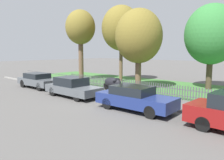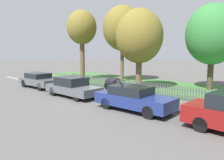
# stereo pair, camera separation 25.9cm
# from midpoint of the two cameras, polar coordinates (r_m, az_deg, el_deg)

# --- Properties ---
(ground_plane) EXTENTS (120.00, 120.00, 0.00)m
(ground_plane) POSITION_cam_midpoint_polar(r_m,az_deg,el_deg) (15.38, -2.45, -4.40)
(ground_plane) COLOR #565451
(kerb_stone) EXTENTS (32.97, 0.20, 0.12)m
(kerb_stone) POSITION_cam_midpoint_polar(r_m,az_deg,el_deg) (15.43, -2.19, -4.12)
(kerb_stone) COLOR gray
(kerb_stone) RESTS_ON ground
(grass_strip) EXTENTS (32.97, 8.06, 0.01)m
(grass_strip) POSITION_cam_midpoint_polar(r_m,az_deg,el_deg) (20.76, 11.38, -1.39)
(grass_strip) COLOR #3D7033
(grass_strip) RESTS_ON ground
(park_fence) EXTENTS (32.97, 0.05, 0.93)m
(park_fence) POSITION_cam_midpoint_polar(r_m,az_deg,el_deg) (17.44, 4.45, -1.42)
(park_fence) COLOR #4C4C51
(park_fence) RESTS_ON ground
(parked_car_silver_hatchback) EXTENTS (4.31, 1.81, 1.29)m
(parked_car_silver_hatchback) POSITION_cam_midpoint_polar(r_m,az_deg,el_deg) (20.02, -18.13, -0.00)
(parked_car_silver_hatchback) COLOR #51565B
(parked_car_silver_hatchback) RESTS_ON ground
(parked_car_black_saloon) EXTENTS (4.36, 1.84, 1.37)m
(parked_car_black_saloon) POSITION_cam_midpoint_polar(r_m,az_deg,el_deg) (15.59, -9.79, -1.74)
(parked_car_black_saloon) COLOR #51565B
(parked_car_black_saloon) RESTS_ON ground
(parked_car_navy_estate) EXTENTS (4.42, 1.81, 1.33)m
(parked_car_navy_estate) POSITION_cam_midpoint_polar(r_m,az_deg,el_deg) (11.82, 6.23, -4.69)
(parked_car_navy_estate) COLOR navy
(parked_car_navy_estate) RESTS_ON ground
(covered_motorcycle) EXTENTS (1.90, 0.81, 1.08)m
(covered_motorcycle) POSITION_cam_midpoint_polar(r_m,az_deg,el_deg) (17.58, 0.76, -0.68)
(covered_motorcycle) COLOR black
(covered_motorcycle) RESTS_ON ground
(tree_nearest_kerb) EXTENTS (3.21, 3.21, 7.59)m
(tree_nearest_kerb) POSITION_cam_midpoint_polar(r_m,az_deg,el_deg) (24.43, -7.59, 13.26)
(tree_nearest_kerb) COLOR brown
(tree_nearest_kerb) RESTS_ON ground
(tree_behind_motorcycle) EXTENTS (4.07, 4.07, 7.90)m
(tree_behind_motorcycle) POSITION_cam_midpoint_polar(r_m,az_deg,el_deg) (23.35, 3.04, 13.33)
(tree_behind_motorcycle) COLOR brown
(tree_behind_motorcycle) RESTS_ON ground
(tree_mid_park) EXTENTS (3.94, 3.94, 6.69)m
(tree_mid_park) POSITION_cam_midpoint_polar(r_m,az_deg,el_deg) (18.64, 7.55, 11.23)
(tree_mid_park) COLOR brown
(tree_mid_park) RESTS_ON ground
(tree_far_left) EXTENTS (4.27, 4.27, 6.99)m
(tree_far_left) POSITION_cam_midpoint_polar(r_m,az_deg,el_deg) (19.84, 25.14, 10.70)
(tree_far_left) COLOR #473828
(tree_far_left) RESTS_ON ground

